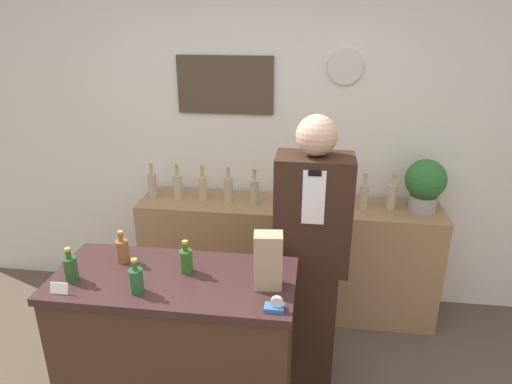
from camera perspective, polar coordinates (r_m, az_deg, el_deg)
name	(u,v)px	position (r m, az deg, el deg)	size (l,w,h in m)	color
back_wall	(263,135)	(3.53, 0.83, 7.11)	(5.20, 0.09, 2.70)	silver
back_shelf	(287,258)	(3.60, 3.85, -8.21)	(2.25, 0.43, 0.90)	#9E754C
display_counter	(179,353)	(2.69, -9.58, -19.28)	(1.24, 0.57, 0.98)	#422B19
shopkeeper	(311,258)	(2.78, 6.84, -8.19)	(0.44, 0.27, 1.73)	#331E14
potted_plant	(425,183)	(3.43, 20.40, 1.05)	(0.29, 0.29, 0.38)	#9E998E
paper_bag	(268,261)	(2.22, 1.52, -8.58)	(0.15, 0.11, 0.29)	tan
tape_dispenser	(275,306)	(2.12, 2.41, -14.03)	(0.09, 0.06, 0.07)	#2D66A8
price_card_left	(59,288)	(2.42, -23.40, -10.98)	(0.09, 0.02, 0.06)	white
counter_bottle_0	(71,268)	(2.48, -22.17, -8.79)	(0.07, 0.07, 0.18)	#275322
counter_bottle_1	(122,250)	(2.57, -16.39, -6.98)	(0.07, 0.07, 0.18)	brown
counter_bottle_2	(136,280)	(2.29, -14.75, -10.55)	(0.07, 0.07, 0.18)	#295629
counter_bottle_3	(186,260)	(2.40, -8.74, -8.43)	(0.07, 0.07, 0.18)	#305921
shelf_bottle_0	(152,185)	(3.58, -12.83, 0.90)	(0.07, 0.07, 0.27)	tan
shelf_bottle_1	(178,186)	(3.52, -9.77, 0.79)	(0.07, 0.07, 0.27)	tan
shelf_bottle_2	(203,187)	(3.46, -6.66, 0.60)	(0.07, 0.07, 0.27)	tan
shelf_bottle_3	(228,189)	(3.41, -3.46, 0.39)	(0.07, 0.07, 0.27)	tan
shelf_bottle_4	(255,191)	(3.37, -0.19, 0.15)	(0.07, 0.07, 0.27)	tan
shelf_bottle_5	(281,192)	(3.35, 3.18, 0.00)	(0.07, 0.07, 0.27)	#B0AF86
shelf_bottle_6	(309,192)	(3.37, 6.59, 0.02)	(0.07, 0.07, 0.27)	tan
shelf_bottle_7	(336,195)	(3.35, 9.97, -0.32)	(0.07, 0.07, 0.27)	tan
shelf_bottle_8	(364,196)	(3.37, 13.33, -0.45)	(0.07, 0.07, 0.27)	tan
shelf_bottle_9	(392,196)	(3.42, 16.61, -0.47)	(0.07, 0.07, 0.27)	tan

